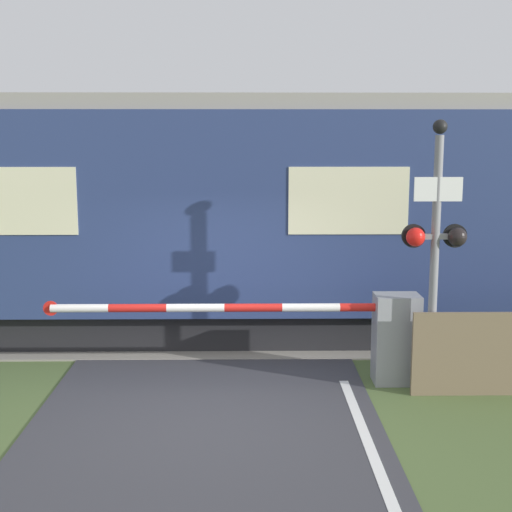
# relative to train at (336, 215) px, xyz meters

# --- Properties ---
(ground_plane) EXTENTS (80.00, 80.00, 0.00)m
(ground_plane) POSITION_rel_train_xyz_m (-1.98, -3.57, -2.01)
(ground_plane) COLOR #4C6033
(track_bed) EXTENTS (36.00, 3.20, 0.13)m
(track_bed) POSITION_rel_train_xyz_m (-1.98, 0.00, -1.99)
(track_bed) COLOR gray
(track_bed) RESTS_ON ground_plane
(train) EXTENTS (17.64, 2.88, 3.94)m
(train) POSITION_rel_train_xyz_m (0.00, 0.00, 0.00)
(train) COLOR black
(train) RESTS_ON ground_plane
(crossing_barrier) EXTENTS (5.04, 0.44, 1.22)m
(crossing_barrier) POSITION_rel_train_xyz_m (0.18, -2.56, -1.33)
(crossing_barrier) COLOR gray
(crossing_barrier) RESTS_ON ground_plane
(signal_post) EXTENTS (0.83, 0.26, 3.52)m
(signal_post) POSITION_rel_train_xyz_m (0.89, -2.96, -0.01)
(signal_post) COLOR gray
(signal_post) RESTS_ON ground_plane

